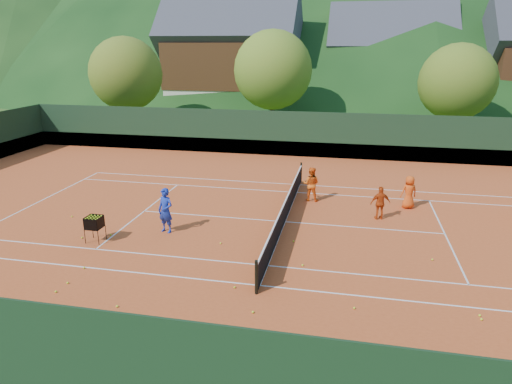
% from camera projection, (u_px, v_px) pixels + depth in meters
% --- Properties ---
extents(ground, '(400.00, 400.00, 0.00)m').
position_uv_depth(ground, '(285.00, 222.00, 19.31)').
color(ground, '#2D4C17').
rests_on(ground, ground).
extents(clay_court, '(40.00, 24.00, 0.02)m').
position_uv_depth(clay_court, '(285.00, 222.00, 19.30)').
color(clay_court, '#BC491E').
rests_on(clay_court, ground).
extents(coach, '(0.76, 0.60, 1.81)m').
position_uv_depth(coach, '(166.00, 211.00, 17.99)').
color(coach, '#1931A8').
rests_on(coach, clay_court).
extents(student_a, '(0.84, 0.68, 1.64)m').
position_uv_depth(student_a, '(311.00, 184.00, 21.72)').
color(student_a, orange).
rests_on(student_a, clay_court).
extents(student_b, '(0.92, 0.58, 1.46)m').
position_uv_depth(student_b, '(380.00, 203.00, 19.39)').
color(student_b, '#CA4411').
rests_on(student_b, clay_court).
extents(student_c, '(0.87, 0.71, 1.52)m').
position_uv_depth(student_c, '(409.00, 192.00, 20.71)').
color(student_c, '#EA5014').
rests_on(student_c, clay_court).
extents(tennis_ball_1, '(0.07, 0.07, 0.07)m').
position_uv_depth(tennis_ball_1, '(354.00, 308.00, 12.91)').
color(tennis_ball_1, '#CAF729').
rests_on(tennis_ball_1, clay_court).
extents(tennis_ball_2, '(0.07, 0.07, 0.07)m').
position_uv_depth(tennis_ball_2, '(84.00, 268.00, 15.25)').
color(tennis_ball_2, '#CAF729').
rests_on(tennis_ball_2, clay_court).
extents(tennis_ball_3, '(0.07, 0.07, 0.07)m').
position_uv_depth(tennis_ball_3, '(221.00, 243.00, 17.13)').
color(tennis_ball_3, '#CAF729').
rests_on(tennis_ball_3, clay_court).
extents(tennis_ball_4, '(0.07, 0.07, 0.07)m').
position_uv_depth(tennis_ball_4, '(235.00, 287.00, 14.02)').
color(tennis_ball_4, '#CAF729').
rests_on(tennis_ball_4, clay_court).
extents(tennis_ball_5, '(0.07, 0.07, 0.07)m').
position_uv_depth(tennis_ball_5, '(294.00, 241.00, 17.30)').
color(tennis_ball_5, '#CAF729').
rests_on(tennis_ball_5, clay_court).
extents(tennis_ball_6, '(0.07, 0.07, 0.07)m').
position_uv_depth(tennis_ball_6, '(111.00, 235.00, 17.90)').
color(tennis_ball_6, '#CAF729').
rests_on(tennis_ball_6, clay_court).
extents(tennis_ball_8, '(0.07, 0.07, 0.07)m').
position_uv_depth(tennis_ball_8, '(432.00, 260.00, 15.82)').
color(tennis_ball_8, '#CAF729').
rests_on(tennis_ball_8, clay_court).
extents(tennis_ball_9, '(0.07, 0.07, 0.07)m').
position_uv_depth(tennis_ball_9, '(82.00, 238.00, 17.63)').
color(tennis_ball_9, '#CAF729').
rests_on(tennis_ball_9, clay_court).
extents(tennis_ball_10, '(0.07, 0.07, 0.07)m').
position_uv_depth(tennis_ball_10, '(68.00, 283.00, 14.28)').
color(tennis_ball_10, '#CAF729').
rests_on(tennis_ball_10, clay_court).
extents(tennis_ball_11, '(0.07, 0.07, 0.07)m').
position_uv_depth(tennis_ball_11, '(303.00, 265.00, 15.42)').
color(tennis_ball_11, '#CAF729').
rests_on(tennis_ball_11, clay_court).
extents(tennis_ball_12, '(0.07, 0.07, 0.07)m').
position_uv_depth(tennis_ball_12, '(56.00, 292.00, 13.77)').
color(tennis_ball_12, '#CAF729').
rests_on(tennis_ball_12, clay_court).
extents(tennis_ball_13, '(0.07, 0.07, 0.07)m').
position_uv_depth(tennis_ball_13, '(482.00, 319.00, 12.39)').
color(tennis_ball_13, '#CAF729').
rests_on(tennis_ball_13, clay_court).
extents(tennis_ball_14, '(0.07, 0.07, 0.07)m').
position_uv_depth(tennis_ball_14, '(253.00, 312.00, 12.72)').
color(tennis_ball_14, '#CAF729').
rests_on(tennis_ball_14, clay_court).
extents(tennis_ball_15, '(0.07, 0.07, 0.07)m').
position_uv_depth(tennis_ball_15, '(117.00, 306.00, 13.00)').
color(tennis_ball_15, '#CAF729').
rests_on(tennis_ball_15, clay_court).
extents(tennis_ball_16, '(0.07, 0.07, 0.07)m').
position_uv_depth(tennis_ball_16, '(480.00, 315.00, 12.56)').
color(tennis_ball_16, '#CAF729').
rests_on(tennis_ball_16, clay_court).
extents(tennis_ball_17, '(0.07, 0.07, 0.07)m').
position_uv_depth(tennis_ball_17, '(72.00, 216.00, 19.80)').
color(tennis_ball_17, '#CAF729').
rests_on(tennis_ball_17, clay_court).
extents(court_lines, '(23.83, 11.03, 0.00)m').
position_uv_depth(court_lines, '(285.00, 222.00, 19.30)').
color(court_lines, silver).
rests_on(court_lines, clay_court).
extents(tennis_net, '(0.10, 12.07, 1.10)m').
position_uv_depth(tennis_net, '(285.00, 211.00, 19.15)').
color(tennis_net, black).
rests_on(tennis_net, clay_court).
extents(perimeter_fence, '(40.40, 24.24, 3.00)m').
position_uv_depth(perimeter_fence, '(285.00, 194.00, 18.92)').
color(perimeter_fence, black).
rests_on(perimeter_fence, clay_court).
extents(ball_hopper, '(0.57, 0.57, 1.00)m').
position_uv_depth(ball_hopper, '(94.00, 223.00, 17.17)').
color(ball_hopper, black).
rests_on(ball_hopper, clay_court).
extents(chalet_left, '(13.80, 9.93, 12.92)m').
position_uv_depth(chalet_left, '(232.00, 60.00, 47.45)').
color(chalet_left, beige).
rests_on(chalet_left, ground).
extents(chalet_mid, '(12.65, 8.82, 11.45)m').
position_uv_depth(chalet_mid, '(388.00, 66.00, 48.29)').
color(chalet_mid, beige).
rests_on(chalet_mid, ground).
extents(tree_a, '(6.00, 6.00, 7.88)m').
position_uv_depth(tree_a, '(126.00, 74.00, 37.67)').
color(tree_a, '#41291A').
rests_on(tree_a, ground).
extents(tree_b, '(6.40, 6.40, 8.40)m').
position_uv_depth(tree_b, '(273.00, 70.00, 37.11)').
color(tree_b, '#3C2418').
rests_on(tree_b, ground).
extents(tree_c, '(5.60, 5.60, 7.35)m').
position_uv_depth(tree_c, '(457.00, 82.00, 33.68)').
color(tree_c, '#3E2719').
rests_on(tree_c, ground).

